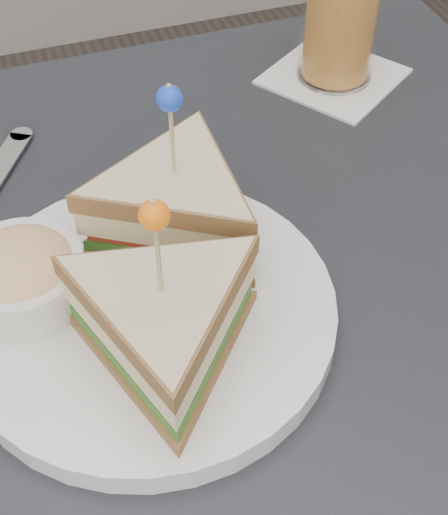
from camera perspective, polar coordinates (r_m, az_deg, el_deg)
table at (r=0.61m, az=-0.59°, el=-9.03°), size 0.80×0.80×0.75m
plate_meal at (r=0.52m, az=-5.78°, el=-1.27°), size 0.35×0.35×0.16m
drink_set at (r=0.77m, az=9.30°, el=18.42°), size 0.17×0.17×0.16m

